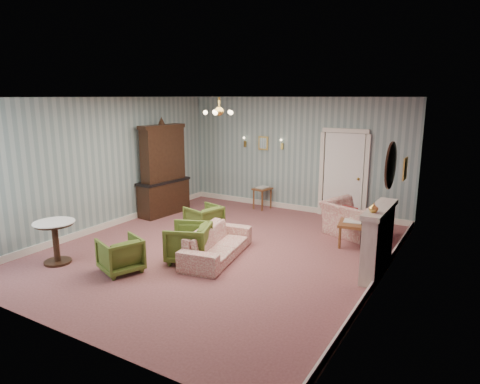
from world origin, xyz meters
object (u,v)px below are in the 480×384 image
Objects in this scene: fireplace at (378,241)px; coffee_table at (353,232)px; olive_chair_a at (120,253)px; dresser at (163,167)px; sofa_chintz at (217,239)px; pedestal_table at (56,242)px; olive_chair_c at (204,218)px; olive_chair_b at (188,241)px; side_table_black at (371,232)px; wingback_chair at (354,213)px.

coffee_table is at bearing 120.61° from fireplace.
olive_chair_a is 3.74m from dresser.
pedestal_table reaches higher than sofa_chintz.
fireplace reaches higher than pedestal_table.
olive_chair_a is 2.42m from olive_chair_c.
olive_chair_c is at bearing 65.04° from pedestal_table.
dresser is (-2.81, 1.81, 0.82)m from sofa_chintz.
olive_chair_b is 0.32× the size of dresser.
sofa_chintz reaches higher than side_table_black.
pedestal_table is at bearing -141.29° from side_table_black.
side_table_black is (0.36, -0.04, 0.07)m from coffee_table.
olive_chair_a is 0.47× the size of fireplace.
olive_chair_b is at bearing -137.81° from side_table_black.
wingback_chair is at bearing -46.06° from sofa_chintz.
side_table_black is 0.81× the size of pedestal_table.
olive_chair_a is 1.04× the size of side_table_black.
dresser reaches higher than fireplace.
fireplace reaches higher than olive_chair_a.
olive_chair_a is at bearing 74.10° from wingback_chair.
olive_chair_c reaches higher than coffee_table.
sofa_chintz is 3.05m from side_table_black.
olive_chair_b reaches higher than olive_chair_c.
coffee_table is 1.23× the size of pedestal_table.
pedestal_table is at bearing 65.92° from wingback_chair.
wingback_chair reaches higher than olive_chair_a.
dresser reaches higher than wingback_chair.
fireplace reaches higher than olive_chair_b.
fireplace is 2.22× the size of side_table_black.
side_table_black is (2.29, 2.01, -0.05)m from sofa_chintz.
wingback_chair reaches higher than sofa_chintz.
sofa_chintz is 1.33× the size of fireplace.
olive_chair_a is 1.73m from sofa_chintz.
dresser is (-4.61, -0.71, 0.69)m from wingback_chair.
olive_chair_b is 3.63m from wingback_chair.
fireplace is at bearing 137.32° from wingback_chair.
pedestal_table is (-4.25, -3.73, 0.14)m from coffee_table.
olive_chair_c is 0.36× the size of sofa_chintz.
pedestal_table is (-1.26, -0.31, 0.06)m from olive_chair_a.
olive_chair_c is 3.21m from wingback_chair.
fireplace is 1.47× the size of coffee_table.
olive_chair_b reaches higher than sofa_chintz.
dresser reaches higher than coffee_table.
olive_chair_b is (0.69, 0.98, 0.05)m from olive_chair_a.
olive_chair_a is 0.35× the size of sofa_chintz.
coffee_table is 5.66m from pedestal_table.
pedestal_table is (-5.02, -2.44, -0.19)m from fireplace.
wingback_chair is 4.72m from dresser.
sofa_chintz is at bearing -133.37° from coffee_table.
side_table_black is at bearing 8.04° from dresser.
dresser is (-1.76, 3.18, 0.86)m from olive_chair_a.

